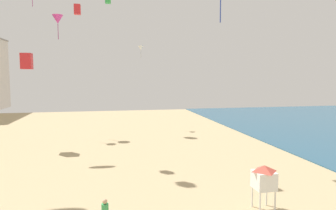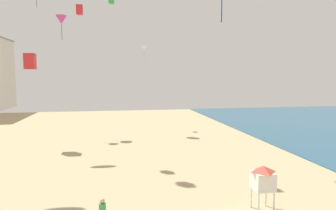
% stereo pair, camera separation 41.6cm
% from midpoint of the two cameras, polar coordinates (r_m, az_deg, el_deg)
% --- Properties ---
extents(lifeguard_stand, '(1.10, 1.10, 2.55)m').
position_cam_midpoint_polar(lifeguard_stand, '(18.05, 18.21, -13.08)').
color(lifeguard_stand, white).
rests_on(lifeguard_stand, ground).
extents(kite_red_box, '(0.58, 0.58, 0.92)m').
position_cam_midpoint_polar(kite_red_box, '(30.84, -16.05, 16.96)').
color(kite_red_box, red).
extents(kite_red_box_3, '(1.08, 1.08, 1.70)m').
position_cam_midpoint_polar(kite_red_box_3, '(35.78, -24.41, 7.56)').
color(kite_red_box_3, red).
extents(kite_magenta_delta_2, '(1.41, 1.41, 3.20)m').
position_cam_midpoint_polar(kite_magenta_delta_2, '(43.89, -19.30, 15.01)').
color(kite_magenta_delta_2, '#DB3D9E').
extents(kite_white_delta, '(0.80, 0.80, 1.82)m').
position_cam_midpoint_polar(kite_white_delta, '(45.79, -4.29, 10.70)').
color(kite_white_delta, white).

